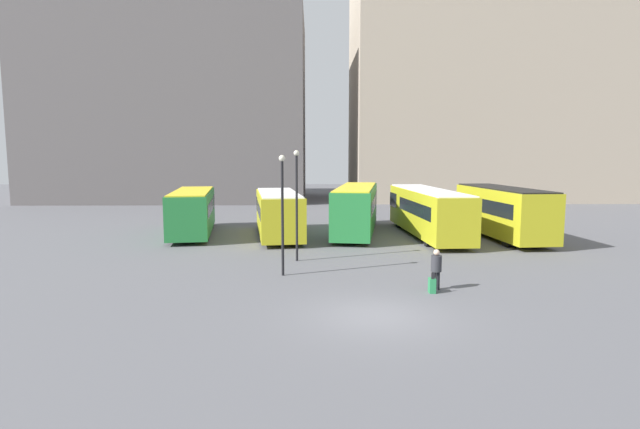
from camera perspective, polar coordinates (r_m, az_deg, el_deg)
ground_plane at (r=16.98m, az=6.34°, el=-11.46°), size 160.00×160.00×0.00m
building_block_left at (r=65.38m, az=-16.09°, el=11.51°), size 31.60×17.83×22.21m
building_block_right at (r=67.47m, az=17.98°, el=16.98°), size 31.53×16.21×35.49m
bus_0 at (r=34.83m, az=-14.35°, el=0.43°), size 3.85×9.74×3.00m
bus_1 at (r=32.94m, az=-4.79°, el=0.23°), size 3.85×9.51×2.95m
bus_2 at (r=34.34m, az=4.18°, el=0.77°), size 4.15×11.23×3.25m
bus_3 at (r=33.90m, az=12.14°, el=0.46°), size 3.09×12.39×3.11m
bus_4 at (r=34.27m, az=20.08°, el=0.41°), size 3.26×9.96×3.30m
traveler at (r=20.35m, az=13.15°, el=-5.73°), size 0.43×0.43×1.63m
suitcase at (r=20.02m, az=12.68°, el=-7.90°), size 0.25×0.37×0.83m
lamp_post_0 at (r=21.91m, az=-4.32°, el=1.11°), size 0.28×0.28×5.33m
lamp_post_1 at (r=24.98m, az=-2.68°, el=2.09°), size 0.28×0.28×5.58m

